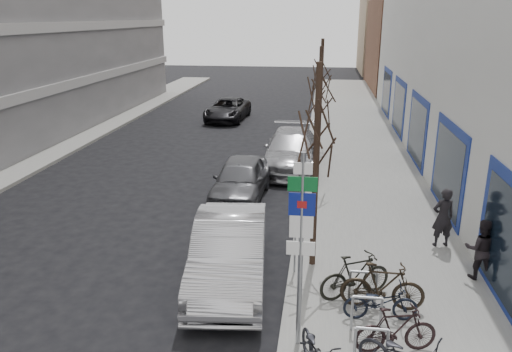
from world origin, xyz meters
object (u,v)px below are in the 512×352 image
(meter_front, at_px, (295,245))
(bike_mid_curb, at_px, (381,299))
(bike_rack, at_px, (367,310))
(tree_near, at_px, (318,120))
(bike_near_right, at_px, (396,329))
(parked_car_front, at_px, (229,251))
(bike_near_left, at_px, (316,351))
(lane_car, at_px, (228,109))
(bike_far_inner, at_px, (382,286))
(tree_mid, at_px, (320,85))
(bike_mid_inner, at_px, (355,275))
(meter_mid, at_px, (304,179))
(tree_far, at_px, (322,68))
(meter_back, at_px, (309,142))
(parked_car_mid, at_px, (240,179))
(pedestrian_near, at_px, (443,217))
(highway_sign_pole, at_px, (301,240))
(parked_car_back, at_px, (291,150))
(pedestrian_far, at_px, (481,249))

(meter_front, relative_size, bike_mid_curb, 0.78)
(bike_rack, relative_size, tree_near, 0.41)
(meter_front, relative_size, bike_near_right, 0.75)
(tree_near, xyz_separation_m, parked_car_front, (-2.09, -0.94, -3.26))
(bike_near_left, relative_size, lane_car, 0.34)
(bike_far_inner, bearing_deg, tree_mid, 12.44)
(meter_front, xyz_separation_m, bike_mid_inner, (1.48, -1.05, -0.20))
(bike_rack, bearing_deg, bike_mid_curb, 54.75)
(bike_mid_inner, bearing_deg, tree_mid, -20.02)
(tree_mid, bearing_deg, meter_mid, -106.70)
(tree_near, distance_m, tree_far, 13.00)
(bike_mid_curb, bearing_deg, meter_front, 41.20)
(meter_back, relative_size, bike_mid_inner, 0.68)
(tree_far, xyz_separation_m, meter_mid, (-0.45, -8.00, -3.19))
(bike_mid_curb, bearing_deg, bike_rack, 139.98)
(bike_rack, height_order, bike_far_inner, bike_far_inner)
(tree_mid, xyz_separation_m, meter_mid, (-0.45, -1.50, -3.19))
(tree_far, distance_m, bike_near_left, 17.75)
(tree_mid, xyz_separation_m, bike_mid_inner, (1.03, -8.05, -3.39))
(bike_near_left, distance_m, parked_car_front, 4.15)
(parked_car_mid, relative_size, pedestrian_near, 2.57)
(tree_far, relative_size, bike_far_inner, 2.88)
(bike_rack, distance_m, bike_mid_inner, 1.37)
(tree_mid, distance_m, lane_car, 14.93)
(bike_mid_curb, bearing_deg, pedestrian_near, -32.56)
(bike_near_right, xyz_separation_m, bike_mid_inner, (-0.68, 1.98, 0.05))
(highway_sign_pole, height_order, tree_far, tree_far)
(bike_far_inner, height_order, parked_car_back, parked_car_back)
(bike_mid_inner, bearing_deg, highway_sign_pole, 120.58)
(meter_mid, xyz_separation_m, bike_mid_curb, (1.99, -7.42, -0.27))
(parked_car_front, bearing_deg, meter_front, 8.93)
(tree_far, xyz_separation_m, pedestrian_near, (3.67, -11.39, -3.07))
(tree_far, bearing_deg, meter_back, -100.20)
(tree_near, height_order, bike_far_inner, tree_near)
(highway_sign_pole, relative_size, parked_car_front, 0.82)
(bike_rack, relative_size, meter_front, 1.78)
(meter_back, relative_size, bike_near_left, 0.74)
(tree_mid, height_order, tree_far, same)
(bike_mid_curb, bearing_deg, parked_car_front, 63.05)
(bike_far_inner, xyz_separation_m, parked_car_mid, (-4.41, 7.08, 0.04))
(meter_front, distance_m, bike_near_left, 3.97)
(bike_rack, bearing_deg, bike_near_left, -124.17)
(bike_rack, xyz_separation_m, tree_far, (-1.20, 15.90, 3.44))
(tree_near, bearing_deg, meter_front, -131.99)
(tree_mid, relative_size, meter_front, 4.33)
(parked_car_front, bearing_deg, pedestrian_far, 0.61)
(meter_front, relative_size, bike_far_inner, 0.66)
(bike_mid_inner, xyz_separation_m, pedestrian_far, (3.17, 1.35, 0.24))
(bike_mid_inner, relative_size, parked_car_mid, 0.41)
(meter_front, bearing_deg, pedestrian_near, 27.19)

